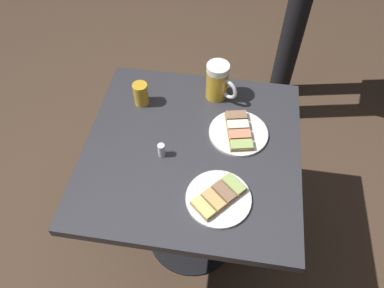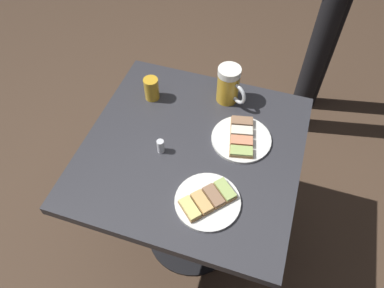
% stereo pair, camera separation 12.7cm
% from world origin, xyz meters
% --- Properties ---
extents(ground_plane, '(6.00, 6.00, 0.00)m').
position_xyz_m(ground_plane, '(0.00, 0.00, 0.00)').
color(ground_plane, '#4C3828').
extents(cafe_table, '(0.76, 0.76, 0.71)m').
position_xyz_m(cafe_table, '(0.00, 0.00, 0.56)').
color(cafe_table, black).
rests_on(cafe_table, ground_plane).
extents(plate_near, '(0.21, 0.21, 0.03)m').
position_xyz_m(plate_near, '(-0.16, -0.09, 0.72)').
color(plate_near, white).
rests_on(plate_near, cafe_table).
extents(plate_far, '(0.21, 0.21, 0.03)m').
position_xyz_m(plate_far, '(-0.11, 0.19, 0.72)').
color(plate_far, white).
rests_on(plate_far, cafe_table).
extents(beer_mug, '(0.13, 0.10, 0.15)m').
position_xyz_m(beer_mug, '(-0.06, -0.27, 0.79)').
color(beer_mug, gold).
rests_on(beer_mug, cafe_table).
extents(beer_glass_small, '(0.06, 0.06, 0.09)m').
position_xyz_m(beer_glass_small, '(0.23, -0.19, 0.76)').
color(beer_glass_small, gold).
rests_on(beer_glass_small, cafe_table).
extents(salt_shaker, '(0.03, 0.03, 0.05)m').
position_xyz_m(salt_shaker, '(0.10, 0.05, 0.74)').
color(salt_shaker, silver).
rests_on(salt_shaker, cafe_table).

